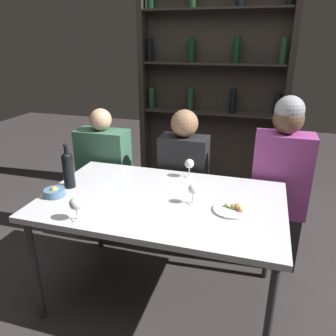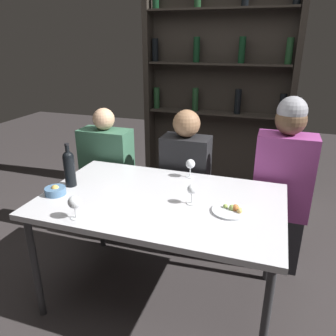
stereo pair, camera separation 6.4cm
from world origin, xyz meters
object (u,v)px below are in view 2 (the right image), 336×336
at_px(seated_person_left, 108,179).
at_px(seated_person_center, 185,187).
at_px(wine_glass_0, 190,165).
at_px(wine_glass_1, 192,190).
at_px(snack_bowl, 55,191).
at_px(food_plate_0, 231,210).
at_px(seated_person_right, 281,189).
at_px(wine_bottle, 69,167).
at_px(wine_glass_2, 74,203).

distance_m(seated_person_left, seated_person_center, 0.71).
relative_size(wine_glass_0, seated_person_left, 0.11).
relative_size(seated_person_left, seated_person_center, 0.97).
distance_m(wine_glass_1, snack_bowl, 0.87).
height_order(wine_glass_0, seated_person_center, seated_person_center).
relative_size(food_plate_0, snack_bowl, 1.61).
bearing_deg(seated_person_right, wine_glass_0, -159.46).
xyz_separation_m(wine_glass_0, food_plate_0, (0.36, -0.42, -0.09)).
relative_size(wine_glass_1, snack_bowl, 0.94).
relative_size(wine_bottle, seated_person_left, 0.25).
height_order(wine_glass_1, seated_person_center, seated_person_center).
bearing_deg(snack_bowl, seated_person_center, 50.51).
xyz_separation_m(food_plate_0, seated_person_center, (-0.45, 0.66, -0.21)).
height_order(wine_glass_2, seated_person_center, seated_person_center).
bearing_deg(seated_person_left, wine_glass_2, -70.61).
xyz_separation_m(wine_glass_2, seated_person_center, (0.35, 1.00, -0.29)).
distance_m(wine_glass_0, food_plate_0, 0.56).
height_order(wine_bottle, wine_glass_1, wine_bottle).
bearing_deg(wine_glass_1, wine_glass_0, 106.04).
relative_size(food_plate_0, seated_person_left, 0.18).
distance_m(seated_person_center, seated_person_right, 0.74).
relative_size(wine_glass_0, wine_glass_1, 1.09).
relative_size(wine_glass_1, seated_person_center, 0.10).
xyz_separation_m(wine_glass_1, food_plate_0, (0.24, -0.03, -0.08)).
relative_size(wine_bottle, wine_glass_2, 2.22).
bearing_deg(food_plate_0, wine_glass_0, 130.16).
relative_size(wine_glass_2, seated_person_left, 0.11).
xyz_separation_m(wine_glass_0, wine_glass_2, (-0.45, -0.76, -0.00)).
bearing_deg(seated_person_left, seated_person_right, 0.00).
bearing_deg(wine_glass_1, wine_bottle, -179.73).
distance_m(wine_glass_1, seated_person_left, 1.16).
distance_m(wine_bottle, wine_glass_0, 0.83).
xyz_separation_m(wine_glass_2, seated_person_left, (-0.35, 1.00, -0.32)).
bearing_deg(seated_person_right, snack_bowl, -150.45).
height_order(wine_bottle, food_plate_0, wine_bottle).
xyz_separation_m(wine_glass_1, wine_glass_2, (-0.57, -0.37, 0.01)).
bearing_deg(seated_person_center, wine_glass_2, -109.45).
bearing_deg(wine_glass_2, wine_glass_1, 33.16).
bearing_deg(wine_glass_0, wine_glass_2, -120.68).
bearing_deg(wine_glass_0, seated_person_left, 163.45).
distance_m(wine_glass_1, seated_person_right, 0.85).
bearing_deg(wine_glass_1, seated_person_right, 50.28).
bearing_deg(seated_person_right, seated_person_left, 180.00).
relative_size(wine_bottle, snack_bowl, 2.28).
height_order(wine_bottle, seated_person_left, seated_person_left).
bearing_deg(food_plate_0, wine_glass_1, 173.31).
height_order(wine_bottle, wine_glass_2, wine_bottle).
relative_size(seated_person_left, seated_person_right, 0.87).
distance_m(wine_glass_1, food_plate_0, 0.26).
xyz_separation_m(wine_bottle, seated_person_left, (-0.08, 0.64, -0.36)).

